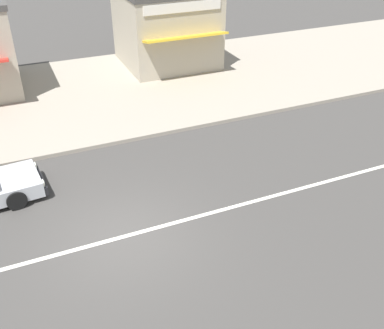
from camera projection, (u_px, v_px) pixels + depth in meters
ground_plane at (125, 236)px, 12.37m from camera, size 160.00×160.00×0.00m
lane_centre_stripe at (125, 236)px, 12.37m from camera, size 50.40×0.14×0.01m
kerb_strip at (62, 98)px, 20.22m from camera, size 68.00×10.00×0.15m
shopfront_corner_warung at (166, 26)px, 23.10m from camera, size 4.60×5.41×3.88m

